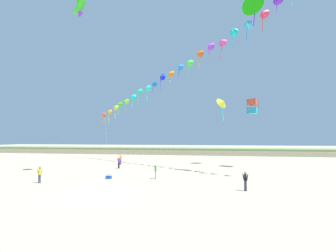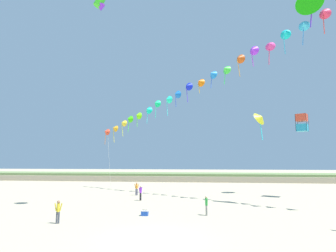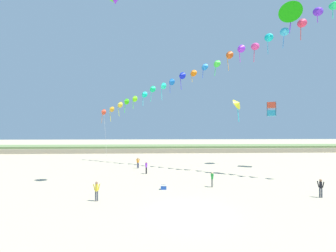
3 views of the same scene
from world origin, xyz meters
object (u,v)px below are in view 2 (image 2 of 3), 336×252
(person_near_left, at_px, (206,204))
(large_kite_low_lead, at_px, (261,118))
(large_kite_high_solo, at_px, (302,123))
(person_far_left, at_px, (137,188))
(person_far_right, at_px, (58,210))
(person_near_right, at_px, (141,192))
(large_kite_outer_drift, at_px, (310,4))
(beach_cooler, at_px, (145,213))

(person_near_left, distance_m, large_kite_low_lead, 19.25)
(large_kite_low_lead, bearing_deg, large_kite_high_solo, -37.06)
(person_far_left, height_order, large_kite_high_solo, large_kite_high_solo)
(person_far_left, relative_size, large_kite_low_lead, 0.40)
(person_far_right, bearing_deg, large_kite_high_solo, 34.02)
(person_near_right, bearing_deg, person_far_right, -107.32)
(large_kite_high_solo, relative_size, large_kite_outer_drift, 0.54)
(person_far_left, bearing_deg, large_kite_low_lead, 10.08)
(large_kite_high_solo, relative_size, beach_cooler, 3.75)
(person_near_left, bearing_deg, person_far_right, -159.19)
(beach_cooler, bearing_deg, person_far_left, 106.38)
(person_far_left, height_order, person_far_right, person_far_left)
(person_near_left, bearing_deg, person_near_right, 134.55)
(large_kite_high_solo, height_order, beach_cooler, large_kite_high_solo)
(person_near_left, bearing_deg, beach_cooler, -172.45)
(large_kite_outer_drift, distance_m, beach_cooler, 27.13)
(large_kite_low_lead, bearing_deg, person_far_left, -169.92)
(person_far_left, bearing_deg, person_far_right, -97.38)
(person_near_left, height_order, person_far_right, person_far_right)
(beach_cooler, bearing_deg, large_kite_low_lead, 49.37)
(person_near_left, height_order, large_kite_low_lead, large_kite_low_lead)
(person_far_left, height_order, beach_cooler, person_far_left)
(person_far_right, bearing_deg, person_near_right, 72.68)
(large_kite_high_solo, xyz_separation_m, large_kite_outer_drift, (-0.84, -6.57, 11.81))
(large_kite_low_lead, relative_size, large_kite_outer_drift, 1.05)
(person_far_left, relative_size, large_kite_high_solo, 0.78)
(person_far_right, distance_m, beach_cooler, 6.66)
(person_near_right, relative_size, beach_cooler, 2.90)
(person_far_left, distance_m, person_far_right, 15.89)
(person_far_right, relative_size, large_kite_high_solo, 0.75)
(person_far_left, bearing_deg, person_near_right, -71.06)
(person_near_right, xyz_separation_m, large_kite_low_lead, (15.29, 7.37, 9.44))
(large_kite_low_lead, height_order, beach_cooler, large_kite_low_lead)
(large_kite_outer_drift, bearing_deg, person_near_right, 172.73)
(person_far_right, height_order, large_kite_low_lead, large_kite_low_lead)
(person_near_right, xyz_separation_m, beach_cooler, (2.13, -7.96, -0.75))
(person_near_left, bearing_deg, person_far_left, 126.63)
(large_kite_high_solo, distance_m, large_kite_outer_drift, 13.54)
(person_near_right, height_order, person_far_right, person_near_right)
(person_far_right, bearing_deg, large_kite_outer_drift, 22.04)
(person_far_left, distance_m, beach_cooler, 12.90)
(person_near_left, xyz_separation_m, beach_cooler, (-5.06, -0.67, -0.71))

